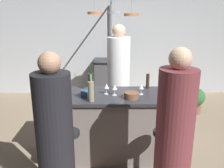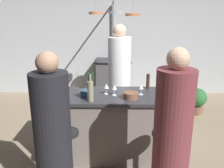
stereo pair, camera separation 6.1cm
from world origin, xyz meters
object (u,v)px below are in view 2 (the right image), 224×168
stove_range (113,79)px  potted_plant (197,100)px  wine_glass_near_right_guest (106,87)px  wine_glass_near_left_guest (141,87)px  mixing_bowl_wooden (131,96)px  wine_glass_by_chef (114,88)px  wine_bottle_red (91,82)px  mixing_bowl_steel (60,96)px  mixing_bowl_blue (87,93)px  wine_bottle_white (90,91)px  wine_bottle_dark (64,85)px  pepper_mill (148,81)px  bar_stool_right (162,156)px  bar_stool_left (68,155)px  guest_right (172,142)px  guest_left (53,144)px  chef (119,82)px

stove_range → potted_plant: 1.94m
stove_range → wine_glass_near_right_guest: wine_glass_near_right_guest is taller
wine_glass_near_left_guest → mixing_bowl_wooden: bearing=-132.7°
wine_glass_by_chef → wine_bottle_red: bearing=149.9°
mixing_bowl_wooden → wine_glass_near_right_guest: bearing=151.8°
mixing_bowl_steel → mixing_bowl_blue: bearing=20.4°
wine_bottle_white → wine_glass_near_right_guest: wine_bottle_white is taller
wine_bottle_red → wine_bottle_dark: (-0.34, -0.11, -0.02)m
wine_bottle_white → mixing_bowl_steel: (-0.39, 0.08, -0.09)m
wine_bottle_white → mixing_bowl_steel: size_ratio=2.36×
mixing_bowl_wooden → pepper_mill: bearing=58.2°
mixing_bowl_blue → bar_stool_right: bearing=-32.1°
wine_bottle_red → wine_glass_by_chef: bearing=-30.1°
bar_stool_left → stove_range: bearing=80.9°
stove_range → wine_bottle_red: (-0.29, -2.29, 0.59)m
wine_bottle_dark → wine_glass_near_right_guest: (0.56, -0.03, -0.01)m
bar_stool_right → pepper_mill: 1.10m
guest_right → mixing_bowl_blue: bearing=133.6°
stove_range → wine_bottle_dark: 2.55m
bar_stool_left → guest_left: 0.55m
mixing_bowl_wooden → potted_plant: bearing=48.8°
wine_glass_by_chef → mixing_bowl_wooden: wine_glass_by_chef is taller
guest_left → guest_right: (1.11, 0.02, 0.02)m
wine_glass_by_chef → mixing_bowl_blue: size_ratio=0.82×
mixing_bowl_steel → mixing_bowl_wooden: 0.89m
bar_stool_right → wine_bottle_red: 1.34m
wine_bottle_white → mixing_bowl_blue: bearing=107.4°
wine_bottle_white → wine_bottle_dark: 0.48m
potted_plant → wine_glass_by_chef: (-1.63, -1.49, 0.71)m
bar_stool_right → wine_bottle_dark: bearing=151.3°
guest_right → mixing_bowl_blue: guest_right is taller
chef → mixing_bowl_steel: size_ratio=12.46×
pepper_mill → wine_bottle_white: (-0.76, -0.53, 0.03)m
potted_plant → pepper_mill: (-1.15, -1.19, 0.71)m
bar_stool_left → wine_bottle_dark: (-0.14, 0.66, 0.64)m
wine_bottle_dark → mixing_bowl_steel: bearing=-92.6°
pepper_mill → mixing_bowl_steel: bearing=-158.5°
chef → mixing_bowl_steel: chef is taller
guest_right → wine_glass_near_left_guest: 1.04m
potted_plant → wine_bottle_white: bearing=-138.1°
bar_stool_right → wine_bottle_red: wine_bottle_red is taller
guest_right → wine_bottle_dark: 1.61m
bar_stool_right → pepper_mill: size_ratio=3.24×
wine_bottle_white → wine_glass_by_chef: 0.36m
guest_right → mixing_bowl_steel: (-1.22, 0.82, 0.16)m
wine_glass_near_right_guest → wine_glass_near_left_guest: same height
stove_range → guest_left: 3.52m
chef → bar_stool_left: bearing=-112.1°
guest_right → wine_glass_by_chef: bearing=119.5°
wine_bottle_red → wine_glass_near_right_guest: wine_bottle_red is taller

